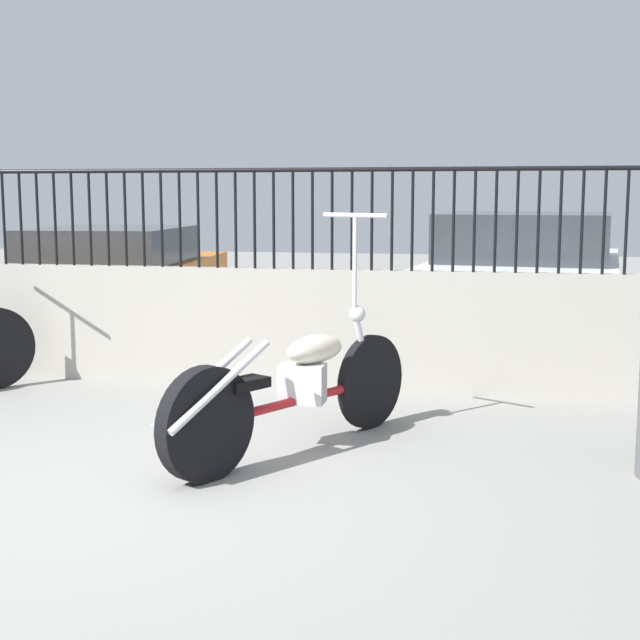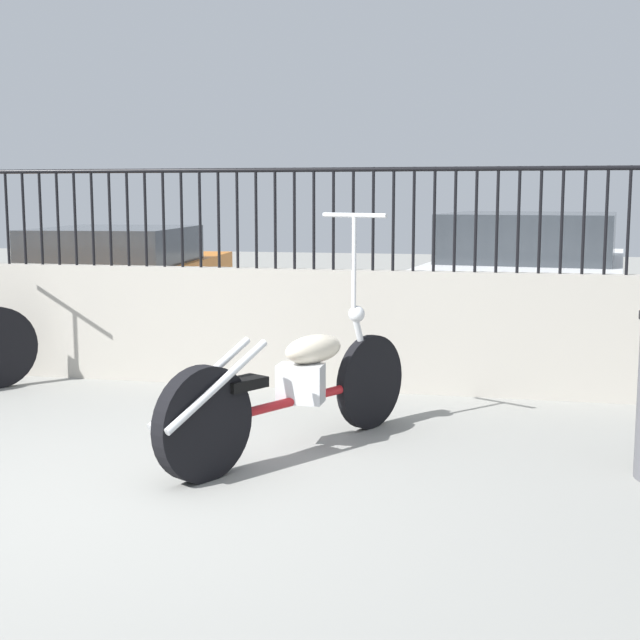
# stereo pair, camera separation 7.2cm
# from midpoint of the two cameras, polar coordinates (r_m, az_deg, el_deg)

# --- Properties ---
(ground_plane) EXTENTS (40.00, 40.00, 0.00)m
(ground_plane) POSITION_cam_midpoint_polar(r_m,az_deg,el_deg) (4.93, -14.07, -10.87)
(ground_plane) COLOR gray
(low_wall) EXTENTS (10.00, 0.18, 0.98)m
(low_wall) POSITION_cam_midpoint_polar(r_m,az_deg,el_deg) (7.44, -4.36, -0.43)
(low_wall) COLOR #9E998E
(low_wall) RESTS_ON ground_plane
(fence_railing) EXTENTS (10.00, 0.04, 0.82)m
(fence_railing) POSITION_cam_midpoint_polar(r_m,az_deg,el_deg) (7.36, -4.44, 7.43)
(fence_railing) COLOR black
(fence_railing) RESTS_ON low_wall
(motorcycle_red) EXTENTS (1.15, 1.93, 1.47)m
(motorcycle_red) POSITION_cam_midpoint_polar(r_m,az_deg,el_deg) (5.42, -1.92, -4.50)
(motorcycle_red) COLOR black
(motorcycle_red) RESTS_ON ground_plane
(car_orange) EXTENTS (2.12, 4.31, 1.22)m
(car_orange) POSITION_cam_midpoint_polar(r_m,az_deg,el_deg) (10.54, -12.42, 2.65)
(car_orange) COLOR black
(car_orange) RESTS_ON ground_plane
(car_white) EXTENTS (2.28, 4.35, 1.40)m
(car_white) POSITION_cam_midpoint_polar(r_m,az_deg,el_deg) (9.59, 13.54, 2.55)
(car_white) COLOR black
(car_white) RESTS_ON ground_plane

